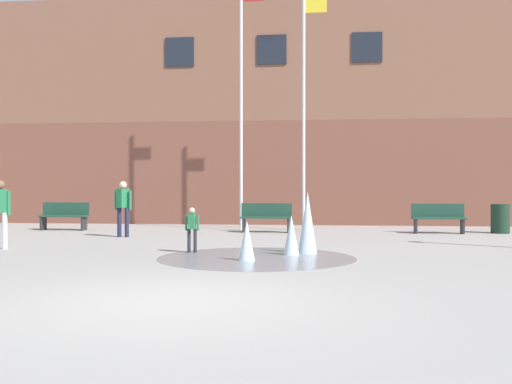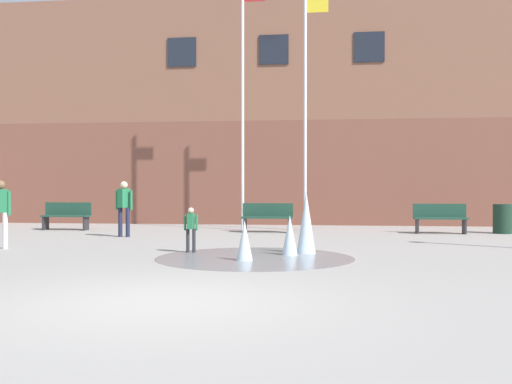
{
  "view_description": "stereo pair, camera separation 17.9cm",
  "coord_description": "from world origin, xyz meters",
  "px_view_note": "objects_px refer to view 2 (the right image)",
  "views": [
    {
      "loc": [
        1.87,
        -7.33,
        1.46
      ],
      "look_at": [
        0.17,
        8.08,
        1.3
      ],
      "focal_mm": 42.0,
      "sensor_mm": 36.0,
      "label": 1
    },
    {
      "loc": [
        2.05,
        -7.31,
        1.46
      ],
      "look_at": [
        0.17,
        8.08,
        1.3
      ],
      "focal_mm": 42.0,
      "sensor_mm": 36.0,
      "label": 2
    }
  ],
  "objects_px": {
    "park_bench_far_left": "(67,215)",
    "flagpole_right": "(306,101)",
    "flagpole_left": "(243,96)",
    "trash_can": "(502,219)",
    "park_bench_center": "(267,217)",
    "child_with_pink_shirt": "(191,226)",
    "adult_in_red": "(124,204)",
    "park_bench_under_right_flagpole": "(440,218)",
    "teen_by_trashcan": "(1,208)"
  },
  "relations": [
    {
      "from": "flagpole_left",
      "to": "child_with_pink_shirt",
      "type": "bearing_deg",
      "value": -91.5
    },
    {
      "from": "child_with_pink_shirt",
      "to": "park_bench_far_left",
      "type": "bearing_deg",
      "value": -136.42
    },
    {
      "from": "park_bench_center",
      "to": "teen_by_trashcan",
      "type": "height_order",
      "value": "teen_by_trashcan"
    },
    {
      "from": "park_bench_center",
      "to": "child_with_pink_shirt",
      "type": "height_order",
      "value": "child_with_pink_shirt"
    },
    {
      "from": "park_bench_far_left",
      "to": "park_bench_center",
      "type": "relative_size",
      "value": 1.0
    },
    {
      "from": "adult_in_red",
      "to": "child_with_pink_shirt",
      "type": "height_order",
      "value": "adult_in_red"
    },
    {
      "from": "park_bench_center",
      "to": "adult_in_red",
      "type": "bearing_deg",
      "value": -150.66
    },
    {
      "from": "park_bench_far_left",
      "to": "park_bench_under_right_flagpole",
      "type": "distance_m",
      "value": 12.02
    },
    {
      "from": "teen_by_trashcan",
      "to": "flagpole_right",
      "type": "relative_size",
      "value": 0.2
    },
    {
      "from": "park_bench_center",
      "to": "adult_in_red",
      "type": "relative_size",
      "value": 1.01
    },
    {
      "from": "park_bench_under_right_flagpole",
      "to": "adult_in_red",
      "type": "height_order",
      "value": "adult_in_red"
    },
    {
      "from": "park_bench_center",
      "to": "flagpole_right",
      "type": "xyz_separation_m",
      "value": [
        1.18,
        0.92,
        3.75
      ]
    },
    {
      "from": "park_bench_center",
      "to": "trash_can",
      "type": "height_order",
      "value": "park_bench_center"
    },
    {
      "from": "park_bench_under_right_flagpole",
      "to": "child_with_pink_shirt",
      "type": "distance_m",
      "value": 8.81
    },
    {
      "from": "adult_in_red",
      "to": "child_with_pink_shirt",
      "type": "distance_m",
      "value": 4.68
    },
    {
      "from": "child_with_pink_shirt",
      "to": "teen_by_trashcan",
      "type": "height_order",
      "value": "teen_by_trashcan"
    },
    {
      "from": "flagpole_right",
      "to": "park_bench_under_right_flagpole",
      "type": "bearing_deg",
      "value": -10.34
    },
    {
      "from": "adult_in_red",
      "to": "child_with_pink_shirt",
      "type": "bearing_deg",
      "value": -119.12
    },
    {
      "from": "park_bench_far_left",
      "to": "park_bench_under_right_flagpole",
      "type": "height_order",
      "value": "same"
    },
    {
      "from": "flagpole_left",
      "to": "park_bench_far_left",
      "type": "bearing_deg",
      "value": -172.81
    },
    {
      "from": "trash_can",
      "to": "child_with_pink_shirt",
      "type": "bearing_deg",
      "value": -142.69
    },
    {
      "from": "park_bench_under_right_flagpole",
      "to": "trash_can",
      "type": "bearing_deg",
      "value": 6.88
    },
    {
      "from": "park_bench_center",
      "to": "trash_can",
      "type": "bearing_deg",
      "value": 3.17
    },
    {
      "from": "park_bench_under_right_flagpole",
      "to": "flagpole_right",
      "type": "distance_m",
      "value": 5.63
    },
    {
      "from": "park_bench_under_right_flagpole",
      "to": "adult_in_red",
      "type": "distance_m",
      "value": 9.52
    },
    {
      "from": "teen_by_trashcan",
      "to": "park_bench_far_left",
      "type": "bearing_deg",
      "value": -104.28
    },
    {
      "from": "child_with_pink_shirt",
      "to": "teen_by_trashcan",
      "type": "relative_size",
      "value": 0.62
    },
    {
      "from": "teen_by_trashcan",
      "to": "flagpole_left",
      "type": "xyz_separation_m",
      "value": [
        4.77,
        6.54,
        3.52
      ]
    },
    {
      "from": "park_bench_under_right_flagpole",
      "to": "adult_in_red",
      "type": "relative_size",
      "value": 1.01
    },
    {
      "from": "park_bench_center",
      "to": "child_with_pink_shirt",
      "type": "relative_size",
      "value": 1.62
    },
    {
      "from": "child_with_pink_shirt",
      "to": "flagpole_right",
      "type": "height_order",
      "value": "flagpole_right"
    },
    {
      "from": "park_bench_far_left",
      "to": "flagpole_right",
      "type": "bearing_deg",
      "value": 5.32
    },
    {
      "from": "adult_in_red",
      "to": "teen_by_trashcan",
      "type": "height_order",
      "value": "same"
    },
    {
      "from": "park_bench_center",
      "to": "child_with_pink_shirt",
      "type": "distance_m",
      "value": 6.01
    },
    {
      "from": "park_bench_center",
      "to": "park_bench_under_right_flagpole",
      "type": "height_order",
      "value": "same"
    },
    {
      "from": "park_bench_center",
      "to": "trash_can",
      "type": "relative_size",
      "value": 1.78
    },
    {
      "from": "child_with_pink_shirt",
      "to": "trash_can",
      "type": "distance_m",
      "value": 10.41
    },
    {
      "from": "teen_by_trashcan",
      "to": "flagpole_left",
      "type": "distance_m",
      "value": 8.83
    },
    {
      "from": "child_with_pink_shirt",
      "to": "park_bench_under_right_flagpole",
      "type": "bearing_deg",
      "value": 134.42
    },
    {
      "from": "flagpole_right",
      "to": "trash_can",
      "type": "xyz_separation_m",
      "value": [
        6.03,
        -0.53,
        -3.78
      ]
    },
    {
      "from": "flagpole_left",
      "to": "trash_can",
      "type": "relative_size",
      "value": 9.33
    },
    {
      "from": "adult_in_red",
      "to": "child_with_pink_shirt",
      "type": "relative_size",
      "value": 1.61
    },
    {
      "from": "child_with_pink_shirt",
      "to": "adult_in_red",
      "type": "bearing_deg",
      "value": -141.95
    },
    {
      "from": "park_bench_far_left",
      "to": "flagpole_left",
      "type": "xyz_separation_m",
      "value": [
        5.82,
        0.73,
        3.97
      ]
    },
    {
      "from": "teen_by_trashcan",
      "to": "park_bench_center",
      "type": "bearing_deg",
      "value": -159.74
    },
    {
      "from": "flagpole_left",
      "to": "trash_can",
      "type": "bearing_deg",
      "value": -3.71
    },
    {
      "from": "park_bench_far_left",
      "to": "flagpole_right",
      "type": "relative_size",
      "value": 0.2
    },
    {
      "from": "park_bench_under_right_flagpole",
      "to": "teen_by_trashcan",
      "type": "bearing_deg",
      "value": -152.19
    },
    {
      "from": "park_bench_center",
      "to": "teen_by_trashcan",
      "type": "distance_m",
      "value": 7.99
    },
    {
      "from": "child_with_pink_shirt",
      "to": "flagpole_right",
      "type": "xyz_separation_m",
      "value": [
        2.25,
        6.83,
        3.65
      ]
    }
  ]
}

